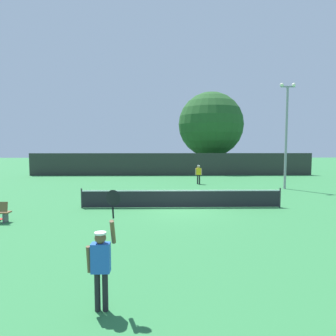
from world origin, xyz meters
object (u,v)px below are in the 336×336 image
large_tree (211,125)px  parked_car_mid (185,165)px  player_serving (101,259)px  parked_car_far (241,164)px  light_pole (286,129)px  spare_racket (1,219)px  parked_car_near (109,165)px  player_receiving (199,173)px  tennis_ball (179,199)px

large_tree → parked_car_mid: 6.10m
player_serving → parked_car_mid: 33.13m
parked_car_mid → parked_car_far: size_ratio=0.99×
player_serving → light_pole: bearing=57.5°
parked_car_mid → large_tree: bearing=-9.8°
player_serving → spare_racket: player_serving is taller
parked_car_near → parked_car_mid: 9.76m
spare_racket → light_pole: light_pole is taller
parked_car_mid → parked_car_near: bearing=-172.7°
player_receiving → spare_racket: bearing=48.7°
parked_car_mid → tennis_ball: bearing=-91.4°
tennis_ball → parked_car_near: 21.38m
tennis_ball → parked_car_far: size_ratio=0.02×
player_receiving → tennis_ball: size_ratio=23.87×
light_pole → large_tree: bearing=102.2°
player_receiving → parked_car_far: (7.65, 14.85, -0.21)m
spare_racket → light_pole: size_ratio=0.06×
spare_racket → light_pole: (16.85, 9.15, 4.56)m
player_serving → large_tree: 33.27m
large_tree → light_pole: bearing=-77.8°
player_receiving → parked_car_mid: 13.28m
parked_car_far → large_tree: bearing=-147.3°
parked_car_near → parked_car_far: (17.58, 2.15, 0.00)m
large_tree → parked_car_mid: large_tree is taller
player_serving → light_pole: size_ratio=0.31×
player_serving → parked_car_near: 32.76m
player_serving → parked_car_far: (12.03, 34.43, -0.32)m
tennis_ball → parked_car_near: (-7.83, 19.88, 0.74)m
player_serving → spare_racket: size_ratio=4.84×
player_serving → parked_car_far: 36.47m
tennis_ball → light_pole: (8.43, 4.38, 4.54)m
parked_car_near → parked_car_mid: (9.74, 0.58, 0.00)m
player_receiving → parked_car_near: bearing=-52.0°
light_pole → parked_car_far: (1.32, 17.66, -3.80)m
player_serving → player_receiving: (4.37, 19.58, -0.11)m
large_tree → parked_car_mid: bearing=166.3°
tennis_ball → light_pole: bearing=27.4°
parked_car_far → light_pole: bearing=-88.5°
player_serving → player_receiving: 20.06m
player_receiving → tennis_ball: bearing=73.7°
player_receiving → parked_car_near: (-9.92, 12.70, -0.21)m
tennis_ball → parked_car_far: parked_car_far is taller
spare_racket → parked_car_near: 24.67m
tennis_ball → parked_car_mid: parked_car_mid is taller
tennis_ball → large_tree: size_ratio=0.01×
large_tree → parked_car_mid: (-3.21, 0.78, -5.12)m
spare_racket → large_tree: size_ratio=0.05×
parked_car_near → parked_car_far: size_ratio=0.98×
parked_car_near → parked_car_mid: size_ratio=0.99×
large_tree → parked_car_far: bearing=27.0°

